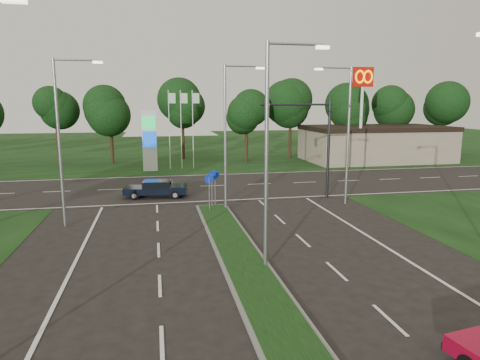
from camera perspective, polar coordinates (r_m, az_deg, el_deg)
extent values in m
plane|color=black|center=(12.68, 6.99, -21.62)|extent=(160.00, 160.00, 0.00)
cube|color=black|center=(65.64, -8.21, 4.22)|extent=(160.00, 50.00, 0.02)
cube|color=black|center=(35.02, -5.36, -0.86)|extent=(160.00, 12.00, 0.02)
cube|color=slate|center=(16.05, 2.39, -14.14)|extent=(2.00, 26.00, 0.12)
cube|color=gray|center=(52.98, 17.58, 4.63)|extent=(16.00, 9.00, 4.00)
cylinder|color=gray|center=(16.91, 3.54, 2.78)|extent=(0.16, 0.16, 9.00)
cylinder|color=gray|center=(17.23, 7.42, 17.53)|extent=(2.20, 0.10, 0.10)
cube|color=#FFF2CC|center=(17.59, 10.96, 16.95)|extent=(0.50, 0.22, 0.12)
cylinder|color=gray|center=(26.65, -1.99, 5.49)|extent=(0.16, 0.16, 9.00)
cylinder|color=gray|center=(26.85, 0.35, 14.93)|extent=(2.20, 0.10, 0.10)
cube|color=#FFF2CC|center=(27.09, 2.71, 14.66)|extent=(0.50, 0.22, 0.12)
cube|color=#FFF2CC|center=(10.80, -27.96, 20.45)|extent=(0.50, 0.22, 0.12)
cylinder|color=gray|center=(24.81, -22.95, 4.35)|extent=(0.16, 0.16, 9.00)
cylinder|color=gray|center=(24.62, -21.09, 14.71)|extent=(2.20, 0.10, 0.10)
cube|color=#FFF2CC|center=(24.46, -18.45, 14.66)|extent=(0.50, 0.22, 0.12)
cylinder|color=gray|center=(29.12, 14.23, 5.58)|extent=(0.16, 0.16, 9.00)
cylinder|color=gray|center=(28.67, 12.57, 14.39)|extent=(2.20, 0.10, 0.10)
cube|color=#FFF2CC|center=(28.24, 10.45, 14.33)|extent=(0.50, 0.22, 0.12)
cylinder|color=black|center=(30.82, 11.71, 4.05)|extent=(0.20, 0.20, 7.00)
cylinder|color=black|center=(29.76, 7.42, 9.94)|extent=(5.00, 0.14, 0.14)
cube|color=black|center=(29.19, 3.64, 9.42)|extent=(0.28, 0.28, 0.90)
sphere|color=#FF190C|center=(29.01, 3.74, 10.00)|extent=(0.20, 0.20, 0.20)
cylinder|color=gray|center=(26.50, -4.11, -2.00)|extent=(0.06, 0.06, 2.20)
cylinder|color=#0C26A5|center=(26.30, -4.14, 0.13)|extent=(0.56, 0.04, 0.56)
cylinder|color=gray|center=(27.50, -3.76, -1.54)|extent=(0.06, 0.06, 2.20)
cylinder|color=#0C26A5|center=(27.32, -3.78, 0.51)|extent=(0.56, 0.04, 0.56)
cylinder|color=gray|center=(28.22, -3.34, -1.24)|extent=(0.06, 0.06, 2.20)
cylinder|color=#0C26A5|center=(28.04, -3.36, 0.77)|extent=(0.56, 0.04, 0.56)
cube|color=silver|center=(43.36, -11.97, 5.08)|extent=(1.40, 0.30, 6.00)
cube|color=#0CA53F|center=(43.07, -12.06, 7.45)|extent=(1.30, 0.08, 1.20)
cube|color=#0C3FBF|center=(43.17, -11.98, 5.33)|extent=(1.30, 0.08, 1.60)
cylinder|color=silver|center=(44.31, -9.41, 6.57)|extent=(0.08, 0.08, 8.00)
cube|color=#B2D8B2|center=(44.25, -9.07, 10.72)|extent=(0.70, 0.02, 1.00)
cylinder|color=silver|center=(44.37, -7.85, 6.61)|extent=(0.08, 0.08, 8.00)
cube|color=#B2D8B2|center=(44.32, -7.49, 10.76)|extent=(0.70, 0.02, 1.00)
cylinder|color=silver|center=(44.46, -6.29, 6.65)|extent=(0.08, 0.08, 8.00)
cube|color=#B2D8B2|center=(44.41, -5.92, 10.79)|extent=(0.70, 0.02, 1.00)
cylinder|color=silver|center=(47.40, 15.83, 7.76)|extent=(0.30, 0.30, 10.00)
cube|color=#BF0C07|center=(47.45, 16.09, 13.07)|extent=(2.20, 0.35, 2.00)
torus|color=#FFC600|center=(47.05, 15.72, 13.11)|extent=(1.06, 0.16, 1.06)
torus|color=#FFC600|center=(47.46, 16.71, 13.04)|extent=(1.06, 0.16, 1.06)
cylinder|color=black|center=(50.53, -7.32, 5.00)|extent=(0.36, 0.36, 4.40)
sphere|color=black|center=(50.33, -7.43, 9.88)|extent=(6.00, 6.00, 6.00)
sphere|color=black|center=(50.16, -7.09, 11.03)|extent=(4.80, 4.80, 4.80)
cube|color=black|center=(31.37, -11.14, -1.27)|extent=(4.60, 2.30, 0.45)
cube|color=black|center=(31.28, -11.00, -0.50)|extent=(2.11, 1.75, 0.42)
cube|color=black|center=(31.25, -11.02, -0.11)|extent=(1.75, 1.62, 0.04)
cylinder|color=black|center=(30.81, -13.91, -2.05)|extent=(0.64, 0.27, 0.62)
cylinder|color=black|center=(32.41, -13.46, -1.44)|extent=(0.64, 0.27, 0.62)
cylinder|color=black|center=(30.49, -8.64, -1.99)|extent=(0.64, 0.27, 0.62)
cylinder|color=black|center=(32.10, -8.45, -1.37)|extent=(0.64, 0.27, 0.62)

